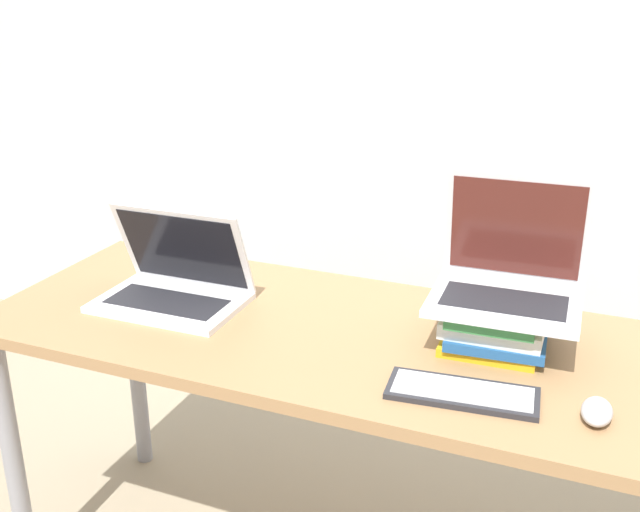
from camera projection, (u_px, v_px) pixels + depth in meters
name	position (u px, v px, depth m)	size (l,w,h in m)	color
wall_back	(472.00, 33.00, 2.51)	(8.00, 0.05, 2.70)	silver
desk	(354.00, 364.00, 1.76)	(1.79, 0.66, 0.75)	#9E754C
laptop_left	(174.00, 284.00, 1.88)	(0.36, 0.25, 0.24)	silver
book_stack	(495.00, 323.00, 1.66)	(0.23, 0.25, 0.10)	gold
laptop_on_books	(509.00, 276.00, 1.65)	(0.33, 0.27, 0.27)	silver
wireless_keyboard	(462.00, 393.00, 1.47)	(0.31, 0.14, 0.01)	#28282D
mouse	(597.00, 411.00, 1.39)	(0.06, 0.10, 0.04)	#B2B2B7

